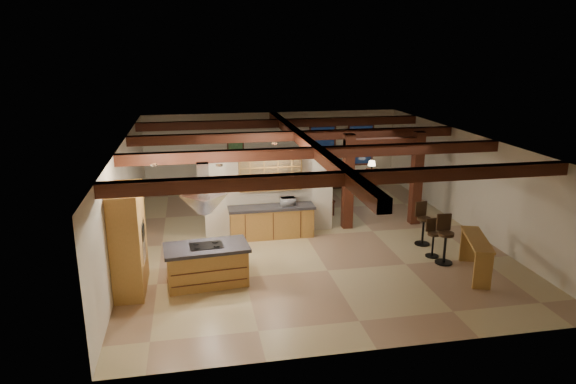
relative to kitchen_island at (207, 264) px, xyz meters
name	(u,v)px	position (x,y,z in m)	size (l,w,h in m)	color
ground	(306,236)	(2.96, 2.64, -0.48)	(12.00, 12.00, 0.00)	tan
room_walls	(306,177)	(2.96, 2.64, 1.30)	(12.00, 12.00, 12.00)	beige
ceiling_beams	(307,143)	(2.96, 2.64, 2.28)	(10.00, 12.00, 0.28)	#3B160E
timber_posts	(383,170)	(5.46, 3.14, 1.28)	(2.50, 0.30, 2.90)	#3B160E
partition_wall	(269,197)	(1.96, 3.14, 0.62)	(3.80, 0.18, 2.20)	beige
pantry_cabinet	(129,240)	(-1.71, 0.04, 0.72)	(0.67, 1.60, 2.40)	#AC7637
back_counter	(272,221)	(1.96, 2.75, -0.01)	(2.50, 0.66, 0.94)	#AC7637
upper_display_cabinet	(270,174)	(1.96, 2.95, 1.37)	(1.80, 0.36, 0.95)	#AC7637
range_hood	(205,211)	(0.00, 0.00, 1.30)	(1.10, 1.10, 1.40)	silver
back_windows	(342,145)	(5.76, 8.58, 1.02)	(2.70, 0.07, 1.70)	#3B160E
framed_art	(235,144)	(1.46, 8.58, 1.22)	(0.65, 0.05, 0.85)	#3B160E
recessed_cans	(220,157)	(0.43, 0.71, 2.39)	(3.16, 2.46, 0.03)	silver
kitchen_island	(207,264)	(0.00, 0.00, 0.00)	(2.02, 1.19, 0.96)	#AC7637
dining_table	(296,203)	(3.13, 4.98, -0.19)	(1.64, 0.91, 0.58)	#3E1A0F
sofa	(331,179)	(5.15, 7.83, -0.19)	(2.03, 0.79, 0.59)	black
microwave	(288,201)	(2.45, 2.75, 0.57)	(0.41, 0.28, 0.23)	silver
bar_counter	(476,250)	(6.42, -0.70, 0.15)	(0.98, 1.84, 0.94)	#AC7637
side_table	(371,177)	(6.85, 7.94, -0.19)	(0.48, 0.48, 0.59)	#3B160E
table_lamp	(372,163)	(6.85, 7.94, 0.37)	(0.31, 0.31, 0.37)	black
bar_stool_a	(445,239)	(6.01, 0.09, 0.16)	(0.44, 0.44, 1.27)	black
bar_stool_b	(433,238)	(5.91, 0.55, 0.03)	(0.35, 0.36, 1.01)	black
bar_stool_c	(423,223)	(6.03, 1.42, 0.13)	(0.42, 0.44, 1.20)	black
dining_chairs	(296,193)	(3.13, 4.98, 0.17)	(2.38, 2.38, 1.27)	#3B160E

